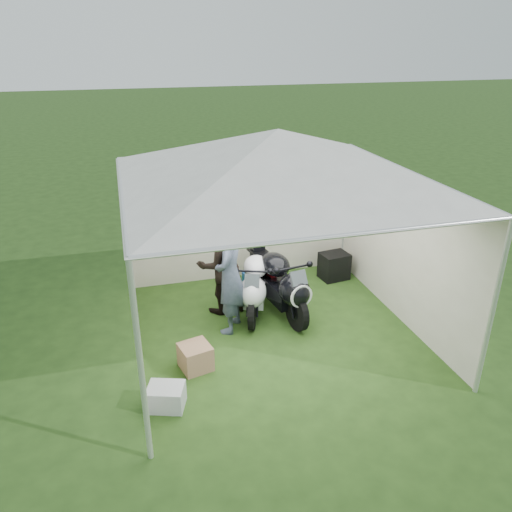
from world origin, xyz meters
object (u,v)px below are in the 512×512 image
object	(u,v)px
paddock_stand	(255,280)
person_blue_jacket	(230,275)
motorcycle_black	(279,281)
motorcycle_white	(255,282)
canopy_tent	(277,161)
equipment_box	(334,266)
crate_0	(166,397)
crate_1	(195,357)
person_dark_jacket	(221,265)

from	to	relation	value
paddock_stand	person_blue_jacket	world-z (taller)	person_blue_jacket
motorcycle_black	motorcycle_white	bearing A→B (deg)	148.43
canopy_tent	equipment_box	world-z (taller)	canopy_tent
person_blue_jacket	crate_0	xyz separation A→B (m)	(-1.14, -1.50, -0.76)
equipment_box	crate_1	distance (m)	3.51
equipment_box	crate_0	world-z (taller)	equipment_box
motorcycle_black	person_dark_jacket	world-z (taller)	person_dark_jacket
paddock_stand	equipment_box	world-z (taller)	equipment_box
canopy_tent	person_blue_jacket	world-z (taller)	canopy_tent
motorcycle_white	crate_1	world-z (taller)	motorcycle_white
canopy_tent	crate_1	world-z (taller)	canopy_tent
paddock_stand	person_dark_jacket	bearing A→B (deg)	-140.43
crate_0	motorcycle_black	bearing A→B (deg)	42.15
motorcycle_white	equipment_box	world-z (taller)	motorcycle_white
canopy_tent	crate_0	xyz separation A→B (m)	(-1.75, -1.28, -2.43)
motorcycle_black	paddock_stand	distance (m)	0.98
motorcycle_white	person_blue_jacket	xyz separation A→B (m)	(-0.50, -0.44, 0.39)
canopy_tent	crate_0	world-z (taller)	canopy_tent
person_dark_jacket	person_blue_jacket	size ratio (longest dim) A/B	0.89
motorcycle_white	crate_0	world-z (taller)	motorcycle_white
paddock_stand	person_dark_jacket	xyz separation A→B (m)	(-0.72, -0.59, 0.65)
motorcycle_black	canopy_tent	bearing A→B (deg)	-124.14
equipment_box	motorcycle_black	bearing A→B (deg)	-146.42
equipment_box	crate_0	bearing A→B (deg)	-141.06
crate_0	crate_1	distance (m)	0.81
motorcycle_black	equipment_box	bearing A→B (deg)	24.19
paddock_stand	crate_1	xyz separation A→B (m)	(-1.38, -2.02, 0.02)
canopy_tent	equipment_box	xyz separation A→B (m)	(1.58, 1.41, -2.33)
motorcycle_white	motorcycle_black	bearing A→B (deg)	-2.15
motorcycle_white	crate_1	xyz separation A→B (m)	(-1.17, -1.28, -0.33)
paddock_stand	crate_1	distance (m)	2.45
canopy_tent	motorcycle_black	bearing A→B (deg)	65.24
canopy_tent	person_blue_jacket	xyz separation A→B (m)	(-0.61, 0.22, -1.68)
motorcycle_black	equipment_box	size ratio (longest dim) A/B	4.05
person_blue_jacket	equipment_box	xyz separation A→B (m)	(2.19, 1.19, -0.65)
person_blue_jacket	crate_1	world-z (taller)	person_blue_jacket
equipment_box	crate_1	xyz separation A→B (m)	(-2.87, -2.03, -0.07)
crate_0	crate_1	world-z (taller)	crate_1
equipment_box	person_dark_jacket	bearing A→B (deg)	-164.86
equipment_box	paddock_stand	bearing A→B (deg)	-179.84
canopy_tent	paddock_stand	distance (m)	2.80
person_blue_jacket	crate_1	size ratio (longest dim) A/B	4.65
paddock_stand	crate_1	bearing A→B (deg)	-124.36
equipment_box	crate_1	size ratio (longest dim) A/B	1.26
person_dark_jacket	crate_0	bearing A→B (deg)	54.72
motorcycle_black	paddock_stand	xyz separation A→B (m)	(-0.15, 0.89, -0.39)
motorcycle_black	crate_0	size ratio (longest dim) A/B	4.62
canopy_tent	motorcycle_black	size ratio (longest dim) A/B	2.87
person_blue_jacket	motorcycle_white	bearing A→B (deg)	160.12
paddock_stand	person_blue_jacket	size ratio (longest dim) A/B	0.23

